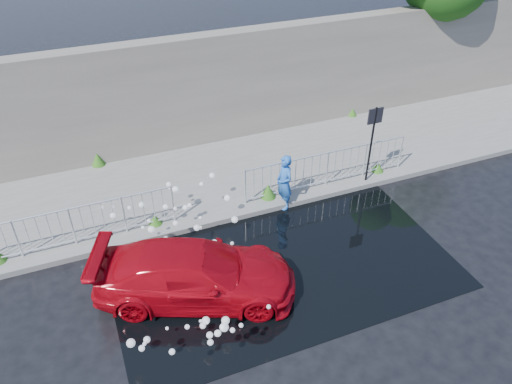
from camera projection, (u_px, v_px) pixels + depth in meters
ground at (278, 296)px, 11.18m from camera, size 90.00×90.00×0.00m
pavement at (210, 178)px, 14.92m from camera, size 30.00×4.00×0.15m
curb at (233, 217)px, 13.40m from camera, size 30.00×0.25×0.16m
retaining_wall at (186, 93)px, 15.52m from camera, size 30.00×0.60×3.50m
puddle at (280, 262)px, 12.09m from camera, size 8.00×5.00×0.01m
sign_post at (373, 133)px, 13.80m from camera, size 0.45×0.06×2.50m
railing_left at (72, 225)px, 12.08m from camera, size 5.05×0.05×1.10m
railing_right at (327, 167)px, 14.20m from camera, size 5.05×0.05×1.10m
weeds at (204, 181)px, 14.36m from camera, size 12.17×3.93×0.41m
water_spray at (185, 255)px, 11.31m from camera, size 3.33×5.37×1.02m
red_car at (195, 273)px, 10.88m from camera, size 4.74×3.28×1.27m
person at (284, 183)px, 13.43m from camera, size 0.46×0.63×1.62m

